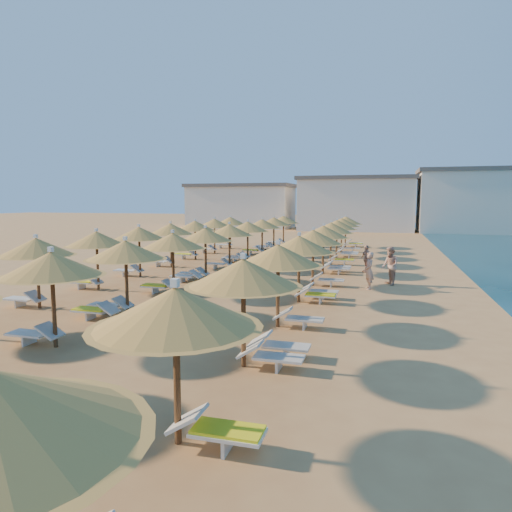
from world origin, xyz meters
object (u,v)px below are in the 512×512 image
(parasol_row_east, at_px, (313,238))
(beachgoer_b, at_px, (390,266))
(beachgoer_c, at_px, (366,259))
(parasol_row_west, at_px, (205,235))
(beachgoer_a, at_px, (369,271))

(parasol_row_east, bearing_deg, beachgoer_b, 18.20)
(beachgoer_c, distance_m, beachgoer_b, 4.03)
(parasol_row_west, distance_m, beachgoer_a, 8.35)
(parasol_row_west, bearing_deg, beachgoer_a, -1.42)
(beachgoer_a, xyz_separation_m, beachgoer_b, (0.94, 1.39, 0.07))
(parasol_row_east, bearing_deg, beachgoer_c, 65.06)
(parasol_row_west, xyz_separation_m, beachgoer_c, (7.89, 5.00, -1.54))
(parasol_row_west, bearing_deg, beachgoer_c, 32.38)
(parasol_row_west, bearing_deg, beachgoer_b, 7.36)
(parasol_row_west, height_order, beachgoer_c, parasol_row_west)
(beachgoer_a, bearing_deg, parasol_row_west, -106.72)
(parasol_row_east, relative_size, beachgoer_b, 21.47)
(parasol_row_east, distance_m, beachgoer_c, 5.73)
(beachgoer_a, height_order, beachgoer_b, beachgoer_b)
(beachgoer_b, bearing_deg, parasol_row_west, -103.17)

